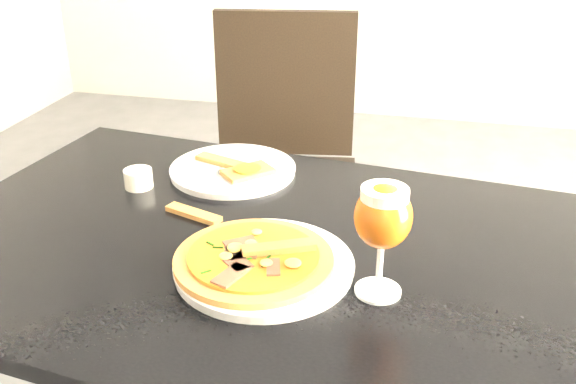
% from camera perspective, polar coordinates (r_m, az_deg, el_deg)
% --- Properties ---
extents(dining_table, '(1.29, 0.94, 0.75)m').
position_cam_1_polar(dining_table, '(1.19, -3.03, -8.11)').
color(dining_table, black).
rests_on(dining_table, ground).
extents(chair_far, '(0.51, 0.51, 0.98)m').
position_cam_1_polar(chair_far, '(1.97, -0.53, 2.44)').
color(chair_far, black).
rests_on(chair_far, ground).
extents(plate_main, '(0.35, 0.35, 0.02)m').
position_cam_1_polar(plate_main, '(1.05, -2.14, -6.55)').
color(plate_main, silver).
rests_on(plate_main, dining_table).
extents(pizza, '(0.26, 0.26, 0.03)m').
position_cam_1_polar(pizza, '(1.04, -3.01, -5.86)').
color(pizza, brown).
rests_on(pizza, plate_main).
extents(plate_second, '(0.34, 0.34, 0.01)m').
position_cam_1_polar(plate_second, '(1.40, -4.91, 1.97)').
color(plate_second, silver).
rests_on(plate_second, dining_table).
extents(crust_scraps, '(0.19, 0.13, 0.01)m').
position_cam_1_polar(crust_scraps, '(1.38, -4.39, 2.15)').
color(crust_scraps, brown).
rests_on(crust_scraps, plate_second).
extents(loose_crust, '(0.12, 0.06, 0.01)m').
position_cam_1_polar(loose_crust, '(1.23, -8.40, -1.91)').
color(loose_crust, brown).
rests_on(loose_crust, dining_table).
extents(sauce_cup, '(0.06, 0.06, 0.04)m').
position_cam_1_polar(sauce_cup, '(1.36, -13.17, 1.25)').
color(sauce_cup, silver).
rests_on(sauce_cup, dining_table).
extents(beer_glass, '(0.09, 0.09, 0.18)m').
position_cam_1_polar(beer_glass, '(0.95, 8.46, -2.25)').
color(beer_glass, silver).
rests_on(beer_glass, dining_table).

